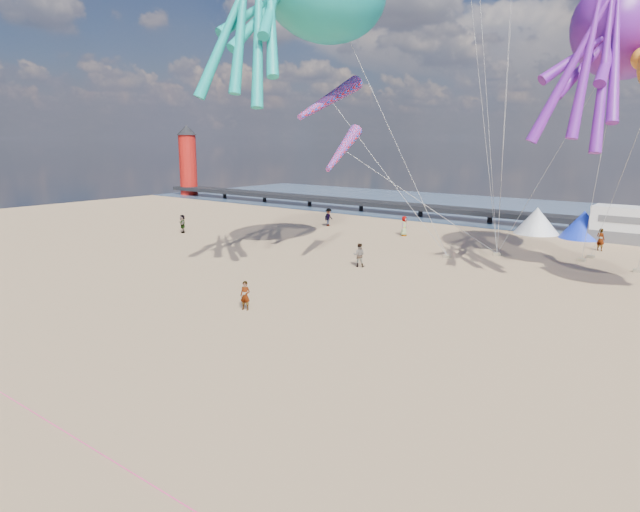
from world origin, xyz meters
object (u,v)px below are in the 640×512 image
Objects in this scene: sandbag_c at (638,271)px; sandbag_d at (591,257)px; beachgoer_0 at (404,226)px; beachgoer_4 at (182,224)px; windsock_left at (330,99)px; motorhome_0 at (636,225)px; beachgoer_1 at (359,255)px; windsock_right at (343,149)px; tent_blue at (584,225)px; beachgoer_5 at (601,240)px; standing_person at (245,296)px; kite_octopus_purple at (624,29)px; sandbag_b at (582,260)px; sandbag_e at (497,254)px; beachgoer_2 at (329,217)px; lighthouse at (188,165)px; tent_white at (537,220)px; sandbag_a at (447,256)px.

sandbag_d is (-3.54, 2.96, 0.00)m from sandbag_c.
beachgoer_0 is 1.07× the size of beachgoer_4.
windsock_left is at bearing 177.11° from beachgoer_0.
motorhome_0 is 24.92m from beachgoer_1.
windsock_right reaches higher than sandbag_d.
beachgoer_5 is at bearing -63.94° from tent_blue.
kite_octopus_purple is at bearing 42.20° from standing_person.
tent_blue is 0.51× the size of windsock_left.
sandbag_b is 1.00× the size of sandbag_c.
windsock_right is (19.70, -2.16, 6.99)m from beachgoer_4.
tent_blue is at bearing 60.66° from standing_person.
standing_person reaches higher than sandbag_e.
windsock_left reaches higher than standing_person.
windsock_left is at bearing 31.31° from beachgoer_4.
beachgoer_5 is (24.08, 3.03, -0.01)m from beachgoer_2.
sandbag_d is 1.00× the size of sandbag_e.
lighthouse is 57.46m from sandbag_e.
beachgoer_5 is 3.51× the size of sandbag_d.
windsock_left is at bearing -27.86° from lighthouse.
sandbag_b is at bearing 28.05° from windsock_left.
lighthouse is at bearing 168.33° from sandbag_d.
beachgoer_0 is 8.72m from beachgoer_2.
sandbag_c is at bearing 141.02° from beachgoer_5.
tent_white is 0.32× the size of kite_octopus_purple.
lighthouse reaches higher than beachgoer_1.
beachgoer_5 is 3.51× the size of sandbag_c.
beachgoer_4 is at bearing 142.70° from beachgoer_2.
kite_octopus_purple is at bearing 123.40° from beachgoer_5.
tent_white is 2.49× the size of beachgoer_1.
windsock_left is (-12.27, -20.17, 9.97)m from tent_blue.
sandbag_e is at bearing -149.35° from beachgoer_1.
beachgoer_0 is at bearing -94.23° from beachgoer_2.
sandbag_c is at bearing 61.39° from kite_octopus_purple.
beachgoer_5 is at bearing -105.87° from motorhome_0.
beachgoer_4 reaches higher than sandbag_b.
beachgoer_0 reaches higher than beachgoer_1.
tent_white is 0.51× the size of windsock_left.
beachgoer_1 is at bearing -146.96° from sandbag_c.
beachgoer_2 reaches higher than sandbag_e.
lighthouse is 0.72× the size of kite_octopus_purple.
sandbag_b is 1.00× the size of sandbag_d.
lighthouse is 55.39m from beachgoer_1.
motorhome_0 is 4.44× the size of standing_person.
kite_octopus_purple reaches higher than beachgoer_2.
tent_white reaches higher than sandbag_b.
sandbag_c is at bearing -48.37° from tent_white.
sandbag_e is (26.67, 7.77, -0.72)m from beachgoer_4.
beachgoer_2 is at bearing 157.26° from sandbag_a.
kite_octopus_purple is at bearing -57.96° from tent_white.
beachgoer_4 is 0.32× the size of windsock_right.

